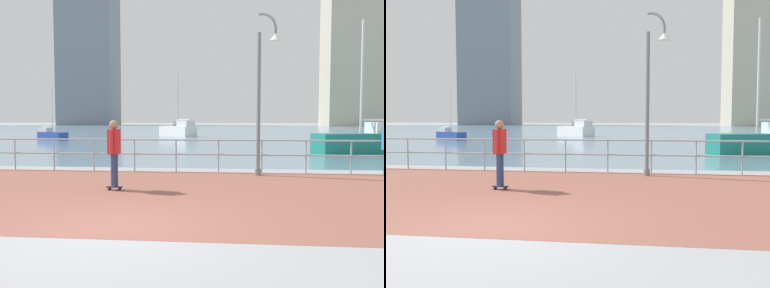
# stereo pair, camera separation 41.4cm
# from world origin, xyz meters

# --- Properties ---
(ground) EXTENTS (220.00, 220.00, 0.00)m
(ground) POSITION_xyz_m (0.00, 40.00, 0.00)
(ground) COLOR #9E9EA3
(brick_paving) EXTENTS (28.00, 7.62, 0.01)m
(brick_paving) POSITION_xyz_m (0.00, 3.12, 0.00)
(brick_paving) COLOR #935647
(brick_paving) RESTS_ON ground
(harbor_water) EXTENTS (180.00, 88.00, 0.00)m
(harbor_water) POSITION_xyz_m (0.00, 51.93, 0.00)
(harbor_water) COLOR #6B899E
(harbor_water) RESTS_ON ground
(waterfront_railing) EXTENTS (25.25, 0.06, 1.08)m
(waterfront_railing) POSITION_xyz_m (-0.00, 6.93, 0.75)
(waterfront_railing) COLOR #9EADB7
(waterfront_railing) RESTS_ON ground
(lamppost) EXTENTS (0.73, 0.57, 4.97)m
(lamppost) POSITION_xyz_m (2.79, 6.24, 2.75)
(lamppost) COLOR slate
(lamppost) RESTS_ON ground
(skateboarder) EXTENTS (0.40, 0.55, 1.73)m
(skateboarder) POSITION_xyz_m (-1.03, 3.33, 1.04)
(skateboarder) COLOR black
(skateboarder) RESTS_ON ground
(sailboat_blue) EXTENTS (4.17, 4.38, 6.50)m
(sailboat_blue) POSITION_xyz_m (-3.52, 33.67, 0.62)
(sailboat_blue) COLOR white
(sailboat_blue) RESTS_ON ground
(sailboat_yellow) EXTENTS (3.05, 2.39, 4.23)m
(sailboat_yellow) POSITION_xyz_m (-12.88, 25.60, 0.40)
(sailboat_yellow) COLOR #284799
(sailboat_yellow) RESTS_ON ground
(sailboat_white) EXTENTS (1.71, 4.46, 6.13)m
(sailboat_white) POSITION_xyz_m (-4.86, 43.11, 0.58)
(sailboat_white) COLOR #B21E1E
(sailboat_white) RESTS_ON ground
(sailboat_navy) EXTENTS (4.95, 2.85, 6.64)m
(sailboat_navy) POSITION_xyz_m (8.40, 14.88, 0.63)
(sailboat_navy) COLOR #197266
(sailboat_navy) RESTS_ON ground
(tower_concrete) EXTENTS (14.43, 10.42, 43.29)m
(tower_concrete) POSITION_xyz_m (-36.43, 99.85, 20.81)
(tower_concrete) COLOR slate
(tower_concrete) RESTS_ON ground
(tower_beige) EXTENTS (17.74, 11.97, 43.86)m
(tower_beige) POSITION_xyz_m (32.30, 94.34, 21.10)
(tower_beige) COLOR #B2AD99
(tower_beige) RESTS_ON ground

